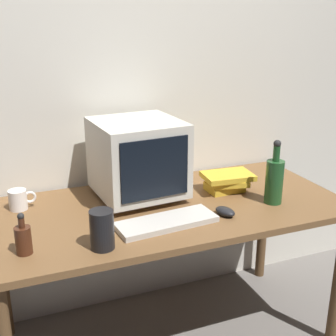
{
  "coord_description": "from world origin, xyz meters",
  "views": [
    {
      "loc": [
        -0.69,
        -1.73,
        1.54
      ],
      "look_at": [
        0.0,
        0.0,
        0.91
      ],
      "focal_mm": 47.59,
      "sensor_mm": 36.0,
      "label": 1
    }
  ],
  "objects": [
    {
      "name": "computer_mouse",
      "position": [
        0.19,
        -0.19,
        0.74
      ],
      "size": [
        0.09,
        0.11,
        0.04
      ],
      "primitive_type": "ellipsoid",
      "rotation": [
        0.0,
        0.0,
        0.32
      ],
      "color": "black",
      "rests_on": "desk"
    },
    {
      "name": "back_wall",
      "position": [
        0.0,
        0.45,
        1.25
      ],
      "size": [
        4.0,
        0.08,
        2.5
      ],
      "primitive_type": "cube",
      "color": "silver",
      "rests_on": "ground"
    },
    {
      "name": "desk",
      "position": [
        0.0,
        0.0,
        0.64
      ],
      "size": [
        1.62,
        0.77,
        0.73
      ],
      "color": "brown",
      "rests_on": "ground"
    },
    {
      "name": "mug",
      "position": [
        -0.63,
        0.21,
        0.77
      ],
      "size": [
        0.12,
        0.08,
        0.09
      ],
      "color": "white",
      "rests_on": "desk"
    },
    {
      "name": "bottle_tall",
      "position": [
        0.46,
        -0.15,
        0.84
      ],
      "size": [
        0.08,
        0.08,
        0.3
      ],
      "color": "#1E4C23",
      "rests_on": "desk"
    },
    {
      "name": "book_stack",
      "position": [
        0.33,
        0.06,
        0.78
      ],
      "size": [
        0.25,
        0.19,
        0.09
      ],
      "color": "gold",
      "rests_on": "desk"
    },
    {
      "name": "crt_monitor",
      "position": [
        -0.09,
        0.14,
        0.92
      ],
      "size": [
        0.41,
        0.41,
        0.37
      ],
      "color": "beige",
      "rests_on": "desk"
    },
    {
      "name": "keyboard",
      "position": [
        -0.08,
        -0.18,
        0.74
      ],
      "size": [
        0.43,
        0.19,
        0.02
      ],
      "primitive_type": "cube",
      "rotation": [
        0.0,
        0.0,
        0.09
      ],
      "color": "beige",
      "rests_on": "desk"
    },
    {
      "name": "metal_canister",
      "position": [
        -0.37,
        -0.28,
        0.8
      ],
      "size": [
        0.09,
        0.09,
        0.15
      ],
      "primitive_type": "cylinder",
      "color": "black",
      "rests_on": "desk"
    },
    {
      "name": "bottle_short",
      "position": [
        -0.64,
        -0.21,
        0.79
      ],
      "size": [
        0.06,
        0.06,
        0.16
      ],
      "color": "#472314",
      "rests_on": "desk"
    }
  ]
}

